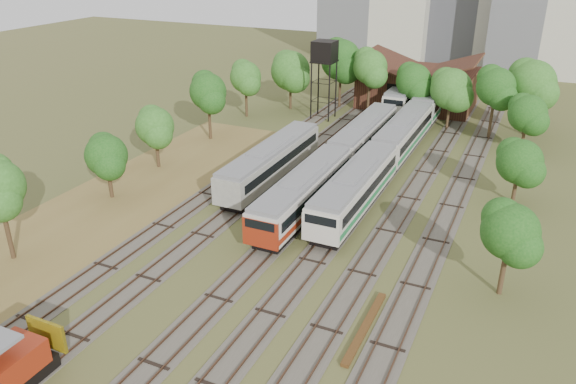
% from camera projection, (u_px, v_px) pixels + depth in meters
% --- Properties ---
extents(ground, '(240.00, 240.00, 0.00)m').
position_uv_depth(ground, '(220.00, 333.00, 35.42)').
color(ground, '#475123').
rests_on(ground, ground).
extents(dry_grass_patch, '(14.00, 60.00, 0.04)m').
position_uv_depth(dry_grass_patch, '(90.00, 224.00, 48.93)').
color(dry_grass_patch, brown).
rests_on(dry_grass_patch, ground).
extents(tracks, '(24.60, 80.00, 0.19)m').
position_uv_depth(tracks, '(343.00, 187.00, 56.33)').
color(tracks, '#4C473D').
rests_on(tracks, ground).
extents(railcar_red_set, '(3.06, 34.57, 3.79)m').
position_uv_depth(railcar_red_set, '(338.00, 161.00, 57.43)').
color(railcar_red_set, black).
rests_on(railcar_red_set, ground).
extents(railcar_green_set, '(3.16, 52.08, 3.92)m').
position_uv_depth(railcar_green_set, '(403.00, 134.00, 65.17)').
color(railcar_green_set, black).
rests_on(railcar_green_set, ground).
extents(railcar_rear, '(3.17, 16.08, 3.93)m').
position_uv_depth(railcar_rear, '(407.00, 95.00, 81.59)').
color(railcar_rear, black).
rests_on(railcar_rear, ground).
extents(old_grey_coach, '(3.06, 18.00, 3.79)m').
position_uv_depth(old_grey_coach, '(271.00, 162.00, 57.05)').
color(old_grey_coach, black).
rests_on(old_grey_coach, ground).
extents(water_tower, '(3.04, 3.04, 10.53)m').
position_uv_depth(water_tower, '(325.00, 53.00, 74.51)').
color(water_tower, black).
rests_on(water_tower, ground).
extents(rail_pile_far, '(0.49, 7.90, 0.26)m').
position_uv_depth(rail_pile_far, '(365.00, 327.00, 35.80)').
color(rail_pile_far, '#583719').
rests_on(rail_pile_far, ground).
extents(maintenance_shed, '(16.45, 11.55, 7.58)m').
position_uv_depth(maintenance_shed, '(418.00, 87.00, 82.55)').
color(maintenance_shed, '#361813').
rests_on(maintenance_shed, ground).
extents(tree_band_left, '(7.11, 53.92, 8.23)m').
position_uv_depth(tree_band_left, '(126.00, 136.00, 54.49)').
color(tree_band_left, '#382616').
rests_on(tree_band_left, ground).
extents(tree_band_far, '(37.61, 10.84, 9.83)m').
position_uv_depth(tree_band_far, '(404.00, 75.00, 74.81)').
color(tree_band_far, '#382616').
rests_on(tree_band_far, ground).
extents(tree_band_right, '(4.91, 35.13, 6.87)m').
position_uv_depth(tree_band_right, '(521.00, 154.00, 52.08)').
color(tree_band_right, '#382616').
rests_on(tree_band_right, ground).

